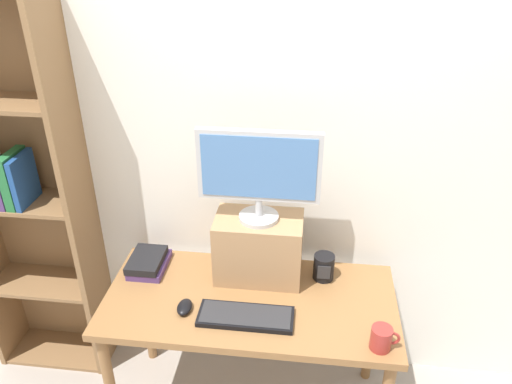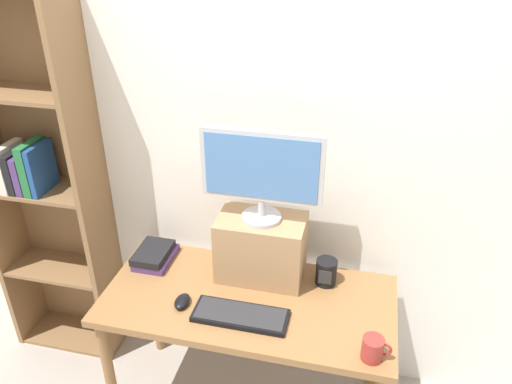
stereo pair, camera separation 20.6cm
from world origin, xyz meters
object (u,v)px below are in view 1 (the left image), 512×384
at_px(riser_box, 259,247).
at_px(keyboard, 246,316).
at_px(bookshelf_unit, 24,196).
at_px(desk_speaker, 324,267).
at_px(desk, 250,312).
at_px(book_stack, 148,262).
at_px(coffee_mug, 382,338).
at_px(computer_monitor, 259,171).
at_px(computer_mouse, 185,307).

xyz_separation_m(riser_box, keyboard, (-0.02, -0.31, -0.14)).
distance_m(bookshelf_unit, desk_speaker, 1.51).
bearing_deg(desk, book_stack, 163.23).
bearing_deg(coffee_mug, bookshelf_unit, 164.02).
height_order(bookshelf_unit, riser_box, bookshelf_unit).
distance_m(computer_monitor, computer_mouse, 0.68).
distance_m(desk, book_stack, 0.56).
bearing_deg(desk, coffee_mug, -22.65).
height_order(computer_monitor, coffee_mug, computer_monitor).
distance_m(computer_monitor, keyboard, 0.62).
bearing_deg(book_stack, desk_speaker, 1.83).
bearing_deg(coffee_mug, desk_speaker, 118.82).
bearing_deg(desk_speaker, coffee_mug, -61.18).
bearing_deg(desk_speaker, book_stack, -178.17).
bearing_deg(desk_speaker, computer_mouse, -153.51).
height_order(riser_box, computer_monitor, computer_monitor).
xyz_separation_m(desk, coffee_mug, (0.56, -0.23, 0.14)).
relative_size(bookshelf_unit, coffee_mug, 17.17).
height_order(bookshelf_unit, computer_monitor, bookshelf_unit).
bearing_deg(bookshelf_unit, coffee_mug, -15.98).
relative_size(bookshelf_unit, keyboard, 4.91).
relative_size(bookshelf_unit, desk_speaker, 15.96).
relative_size(bookshelf_unit, riser_box, 5.01).
height_order(computer_monitor, book_stack, computer_monitor).
bearing_deg(computer_monitor, computer_mouse, -135.19).
distance_m(book_stack, desk_speaker, 0.85).
xyz_separation_m(desk, book_stack, (-0.52, 0.16, 0.12)).
bearing_deg(computer_mouse, keyboard, -4.06).
xyz_separation_m(riser_box, book_stack, (-0.54, -0.02, -0.12)).
bearing_deg(riser_box, desk_speaker, 1.44).
xyz_separation_m(coffee_mug, desk_speaker, (-0.23, 0.42, 0.01)).
xyz_separation_m(riser_box, desk_speaker, (0.31, 0.01, -0.09)).
bearing_deg(computer_monitor, desk_speaker, 1.71).
xyz_separation_m(computer_monitor, keyboard, (-0.02, -0.31, -0.54)).
height_order(keyboard, computer_mouse, computer_mouse).
xyz_separation_m(bookshelf_unit, riser_box, (1.18, -0.08, -0.15)).
distance_m(computer_monitor, coffee_mug, 0.84).
bearing_deg(coffee_mug, keyboard, 170.02).
height_order(bookshelf_unit, book_stack, bookshelf_unit).
height_order(desk, keyboard, keyboard).
relative_size(riser_box, computer_monitor, 0.75).
height_order(desk, computer_monitor, computer_monitor).
xyz_separation_m(riser_box, coffee_mug, (0.54, -0.41, -0.11)).
bearing_deg(bookshelf_unit, desk_speaker, -2.86).
height_order(riser_box, coffee_mug, riser_box).
height_order(riser_box, book_stack, riser_box).
relative_size(keyboard, coffee_mug, 3.50).
xyz_separation_m(computer_monitor, desk_speaker, (0.31, 0.01, -0.49)).
height_order(book_stack, coffee_mug, coffee_mug).
distance_m(desk, bookshelf_unit, 1.25).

